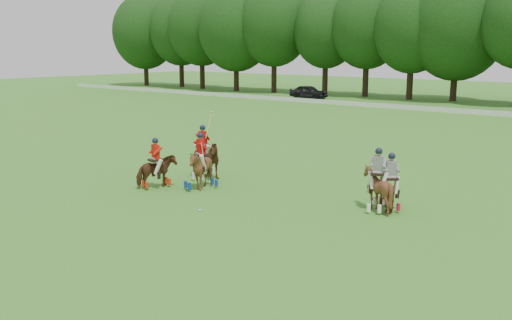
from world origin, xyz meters
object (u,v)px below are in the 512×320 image
Objects in this scene: polo_red_a at (156,170)px; polo_ball at (200,210)px; polo_red_c at (201,169)px; polo_red_b at (203,159)px; polo_stripe_a at (390,190)px; car_left at (309,92)px; polo_stripe_b at (377,188)px.

polo_red_a is 23.48× the size of polo_ball.
polo_red_b is at bearing 131.25° from polo_red_c.
polo_red_c is 26.21× the size of polo_ball.
polo_stripe_a reaches higher than polo_ball.
polo_red_b reaches higher than polo_red_a.
car_left is 46.32m from polo_stripe_a.
car_left is 46.46m from polo_stripe_b.
car_left is at bearing 117.07° from polo_red_b.
polo_red_a is at bearing -95.68° from polo_red_b.
polo_red_c is 7.74m from polo_stripe_a.
polo_ball is at bearing -47.51° from polo_red_b.
car_left is at bearing 126.50° from polo_stripe_b.
car_left reaches higher than polo_ball.
polo_red_b is at bearing -176.27° from polo_stripe_a.
polo_red_b is 8.47m from polo_stripe_b.
car_left is 42.13m from polo_red_b.
polo_red_c reaches higher than polo_stripe_b.
polo_stripe_b is (8.72, 2.71, 0.07)m from polo_red_a.
polo_red_b is at bearing -178.90° from polo_stripe_b.
polo_red_a reaches higher than polo_ball.
polo_stripe_a is at bearing 53.07° from polo_stripe_b.
polo_red_a is 1.89m from polo_red_c.
polo_ball is at bearing -139.73° from polo_stripe_b.
polo_red_b is at bearing 84.32° from polo_red_a.
polo_red_b is 32.68× the size of polo_ball.
polo_ball is (2.29, -2.43, -0.81)m from polo_red_c.
polo_red_a reaches higher than polo_stripe_a.
polo_stripe_b is (7.14, 1.68, -0.04)m from polo_red_c.
car_left is 1.97× the size of polo_stripe_b.
polo_red_b is 8.80m from polo_stripe_a.
car_left is at bearing 117.71° from polo_red_c.
polo_stripe_a is 6.90m from polo_ball.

